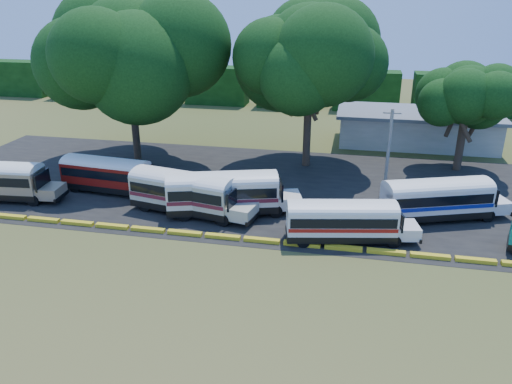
% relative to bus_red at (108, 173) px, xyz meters
% --- Properties ---
extents(ground, '(160.00, 160.00, 0.00)m').
position_rel_bus_red_xyz_m(ground, '(11.20, -8.06, -1.88)').
color(ground, '#314717').
rests_on(ground, ground).
extents(asphalt_strip, '(64.00, 24.00, 0.02)m').
position_rel_bus_red_xyz_m(asphalt_strip, '(12.20, 3.94, -1.87)').
color(asphalt_strip, black).
rests_on(asphalt_strip, ground).
extents(curb, '(53.70, 0.45, 0.30)m').
position_rel_bus_red_xyz_m(curb, '(11.20, -7.06, -1.73)').
color(curb, gold).
rests_on(curb, ground).
extents(terminal_building, '(19.00, 9.00, 4.00)m').
position_rel_bus_red_xyz_m(terminal_building, '(29.20, 21.94, 0.15)').
color(terminal_building, beige).
rests_on(terminal_building, ground).
extents(treeline_backdrop, '(130.00, 4.00, 6.00)m').
position_rel_bus_red_xyz_m(treeline_backdrop, '(11.20, 39.94, 1.12)').
color(treeline_backdrop, black).
rests_on(treeline_backdrop, ground).
extents(bus_red, '(10.17, 3.41, 3.28)m').
position_rel_bus_red_xyz_m(bus_red, '(0.00, 0.00, 0.00)').
color(bus_red, black).
rests_on(bus_red, ground).
extents(bus_cream_west, '(11.21, 4.78, 3.58)m').
position_rel_bus_red_xyz_m(bus_cream_west, '(8.49, -3.11, 0.14)').
color(bus_cream_west, black).
rests_on(bus_cream_west, ground).
extents(bus_cream_east, '(11.43, 5.81, 3.66)m').
position_rel_bus_red_xyz_m(bus_cream_east, '(11.78, -2.61, 0.19)').
color(bus_cream_east, black).
rests_on(bus_cream_east, ground).
extents(bus_white_red, '(10.05, 4.24, 3.21)m').
position_rel_bus_red_xyz_m(bus_white_red, '(21.59, -5.66, -0.07)').
color(bus_white_red, black).
rests_on(bus_white_red, ground).
extents(bus_white_blue, '(10.77, 5.99, 3.46)m').
position_rel_bus_red_xyz_m(bus_white_blue, '(28.94, -0.22, 0.07)').
color(bus_white_blue, black).
rests_on(bus_white_blue, ground).
extents(tree_west, '(14.12, 14.12, 17.13)m').
position_rel_bus_red_xyz_m(tree_west, '(-1.41, 9.41, 10.04)').
color(tree_west, '#392D1C').
rests_on(tree_west, ground).
extents(tree_center, '(12.83, 12.83, 16.44)m').
position_rel_bus_red_xyz_m(tree_center, '(17.00, 11.28, 9.82)').
color(tree_center, '#392D1C').
rests_on(tree_center, ground).
extents(tree_east, '(8.06, 8.06, 10.71)m').
position_rel_bus_red_xyz_m(tree_east, '(32.64, 13.00, 5.81)').
color(tree_east, '#392D1C').
rests_on(tree_east, ground).
extents(utility_pole, '(1.60, 0.30, 7.62)m').
position_rel_bus_red_xyz_m(utility_pole, '(25.06, 5.96, 2.04)').
color(utility_pole, gray).
rests_on(utility_pole, ground).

